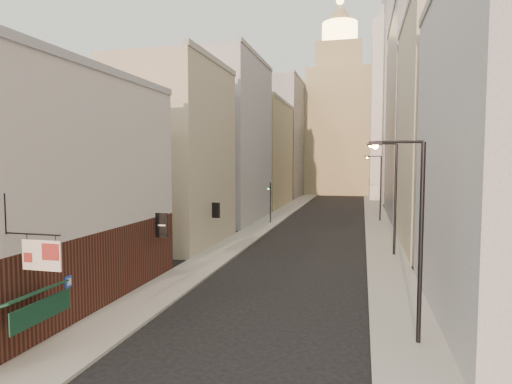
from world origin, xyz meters
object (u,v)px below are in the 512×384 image
at_px(clock_tower, 338,118).
at_px(streetlamp_near, 416,230).
at_px(white_tower, 392,104).
at_px(streetlamp_mid, 392,192).
at_px(streetlamp_far, 379,184).
at_px(traffic_light_left, 270,194).

relative_size(clock_tower, streetlamp_near, 5.40).
height_order(clock_tower, white_tower, clock_tower).
bearing_deg(streetlamp_mid, streetlamp_far, 85.67).
xyz_separation_m(white_tower, traffic_light_left, (-16.04, -38.01, -15.05)).
bearing_deg(clock_tower, streetlamp_near, -84.77).
bearing_deg(streetlamp_near, streetlamp_far, 85.11).
height_order(white_tower, streetlamp_near, white_tower).
bearing_deg(streetlamp_far, clock_tower, 78.98).
bearing_deg(streetlamp_mid, white_tower, 81.49).
relative_size(streetlamp_mid, streetlamp_far, 1.09).
distance_m(clock_tower, traffic_light_left, 54.12).
bearing_deg(white_tower, streetlamp_far, -95.90).
xyz_separation_m(clock_tower, white_tower, (11.00, -14.00, 0.97)).
bearing_deg(streetlamp_near, traffic_light_left, 106.81).
xyz_separation_m(streetlamp_near, streetlamp_far, (-0.06, 36.89, -0.08)).
bearing_deg(streetlamp_far, traffic_light_left, -178.14).
distance_m(clock_tower, white_tower, 17.83).
bearing_deg(traffic_light_left, streetlamp_far, -143.05).
relative_size(white_tower, traffic_light_left, 8.30).
bearing_deg(clock_tower, traffic_light_left, -95.53).
bearing_deg(streetlamp_mid, clock_tower, 91.60).
xyz_separation_m(streetlamp_mid, traffic_light_left, (-12.92, 14.77, -1.54)).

